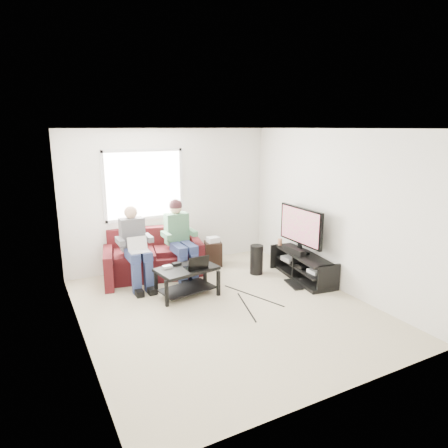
# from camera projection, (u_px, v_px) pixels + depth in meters

# --- Properties ---
(floor) EXTENTS (4.50, 4.50, 0.00)m
(floor) POSITION_uv_depth(u_px,v_px,m) (226.00, 308.00, 5.92)
(floor) COLOR beige
(floor) RESTS_ON ground
(ceiling) EXTENTS (4.50, 4.50, 0.00)m
(ceiling) POSITION_uv_depth(u_px,v_px,m) (226.00, 129.00, 5.30)
(ceiling) COLOR white
(ceiling) RESTS_ON wall_back
(wall_back) EXTENTS (4.50, 0.00, 4.50)m
(wall_back) POSITION_uv_depth(u_px,v_px,m) (170.00, 199.00, 7.55)
(wall_back) COLOR white
(wall_back) RESTS_ON floor
(wall_front) EXTENTS (4.50, 0.00, 4.50)m
(wall_front) POSITION_uv_depth(u_px,v_px,m) (339.00, 274.00, 3.67)
(wall_front) COLOR white
(wall_front) RESTS_ON floor
(wall_left) EXTENTS (0.00, 4.50, 4.50)m
(wall_left) POSITION_uv_depth(u_px,v_px,m) (76.00, 242.00, 4.71)
(wall_left) COLOR white
(wall_left) RESTS_ON floor
(wall_right) EXTENTS (0.00, 4.50, 4.50)m
(wall_right) POSITION_uv_depth(u_px,v_px,m) (334.00, 210.00, 6.51)
(wall_right) COLOR white
(wall_right) RESTS_ON floor
(window) EXTENTS (1.48, 0.04, 1.28)m
(window) POSITION_uv_depth(u_px,v_px,m) (144.00, 185.00, 7.24)
(window) COLOR white
(window) RESTS_ON wall_back
(sofa) EXTENTS (1.95, 1.13, 0.84)m
(sofa) POSITION_uv_depth(u_px,v_px,m) (154.00, 259.00, 7.18)
(sofa) COLOR #471211
(sofa) RESTS_ON floor
(person_left) EXTENTS (0.40, 0.70, 1.34)m
(person_left) POSITION_uv_depth(u_px,v_px,m) (135.00, 243.00, 6.64)
(person_left) COLOR navy
(person_left) RESTS_ON sofa
(person_right) EXTENTS (0.40, 0.71, 1.39)m
(person_right) POSITION_uv_depth(u_px,v_px,m) (180.00, 234.00, 7.00)
(person_right) COLOR navy
(person_right) RESTS_ON sofa
(laptop_silver) EXTENTS (0.37, 0.31, 0.24)m
(laptop_silver) POSITION_uv_depth(u_px,v_px,m) (139.00, 248.00, 6.45)
(laptop_silver) COLOR silver
(laptop_silver) RESTS_ON person_left
(coffee_table) EXTENTS (1.00, 0.71, 0.46)m
(coffee_table) POSITION_uv_depth(u_px,v_px,m) (187.00, 275.00, 6.32)
(coffee_table) COLOR black
(coffee_table) RESTS_ON floor
(laptop_black) EXTENTS (0.38, 0.30, 0.24)m
(laptop_black) POSITION_uv_depth(u_px,v_px,m) (196.00, 261.00, 6.25)
(laptop_black) COLOR black
(laptop_black) RESTS_ON coffee_table
(controller_a) EXTENTS (0.15, 0.11, 0.04)m
(controller_a) POSITION_uv_depth(u_px,v_px,m) (167.00, 267.00, 6.27)
(controller_a) COLOR silver
(controller_a) RESTS_ON coffee_table
(controller_b) EXTENTS (0.15, 0.11, 0.04)m
(controller_b) POSITION_uv_depth(u_px,v_px,m) (177.00, 264.00, 6.40)
(controller_b) COLOR black
(controller_b) RESTS_ON coffee_table
(controller_c) EXTENTS (0.16, 0.13, 0.04)m
(controller_c) POSITION_uv_depth(u_px,v_px,m) (200.00, 261.00, 6.55)
(controller_c) COLOR gray
(controller_c) RESTS_ON coffee_table
(tv_stand) EXTENTS (0.60, 1.44, 0.46)m
(tv_stand) POSITION_uv_depth(u_px,v_px,m) (302.00, 267.00, 7.05)
(tv_stand) COLOR black
(tv_stand) RESTS_ON floor
(tv) EXTENTS (0.12, 1.10, 0.81)m
(tv) POSITION_uv_depth(u_px,v_px,m) (301.00, 227.00, 6.96)
(tv) COLOR black
(tv) RESTS_ON tv_stand
(soundbar) EXTENTS (0.12, 0.50, 0.10)m
(soundbar) POSITION_uv_depth(u_px,v_px,m) (294.00, 250.00, 7.01)
(soundbar) COLOR black
(soundbar) RESTS_ON tv_stand
(drink_cup) EXTENTS (0.08, 0.08, 0.12)m
(drink_cup) POSITION_uv_depth(u_px,v_px,m) (280.00, 242.00, 7.49)
(drink_cup) COLOR #B5724E
(drink_cup) RESTS_ON tv_stand
(console_white) EXTENTS (0.30, 0.22, 0.06)m
(console_white) POSITION_uv_depth(u_px,v_px,m) (318.00, 271.00, 6.69)
(console_white) COLOR silver
(console_white) RESTS_ON tv_stand
(console_grey) EXTENTS (0.34, 0.26, 0.08)m
(console_grey) POSITION_uv_depth(u_px,v_px,m) (292.00, 258.00, 7.29)
(console_grey) COLOR gray
(console_grey) RESTS_ON tv_stand
(console_black) EXTENTS (0.38, 0.30, 0.07)m
(console_black) POSITION_uv_depth(u_px,v_px,m) (304.00, 264.00, 6.99)
(console_black) COLOR black
(console_black) RESTS_ON tv_stand
(subwoofer) EXTENTS (0.24, 0.24, 0.54)m
(subwoofer) POSITION_uv_depth(u_px,v_px,m) (256.00, 260.00, 7.27)
(subwoofer) COLOR black
(subwoofer) RESTS_ON floor
(keyboard_floor) EXTENTS (0.25, 0.49, 0.03)m
(keyboard_floor) POSITION_uv_depth(u_px,v_px,m) (293.00, 284.00, 6.79)
(keyboard_floor) COLOR black
(keyboard_floor) RESTS_ON floor
(end_table) EXTENTS (0.31, 0.31, 0.57)m
(end_table) POSITION_uv_depth(u_px,v_px,m) (213.00, 253.00, 7.72)
(end_table) COLOR black
(end_table) RESTS_ON floor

